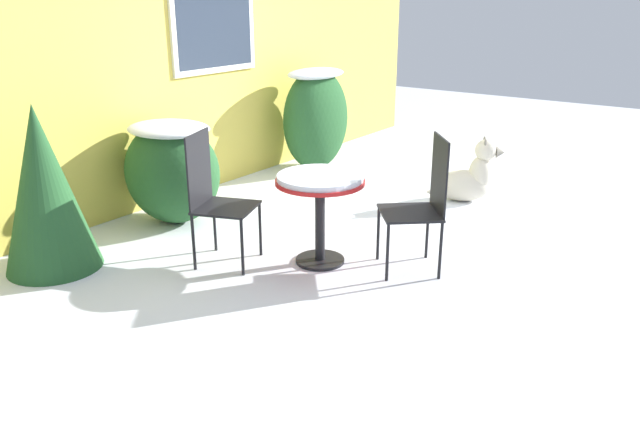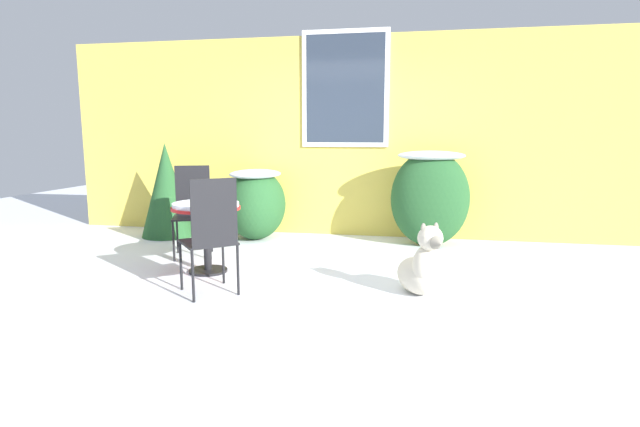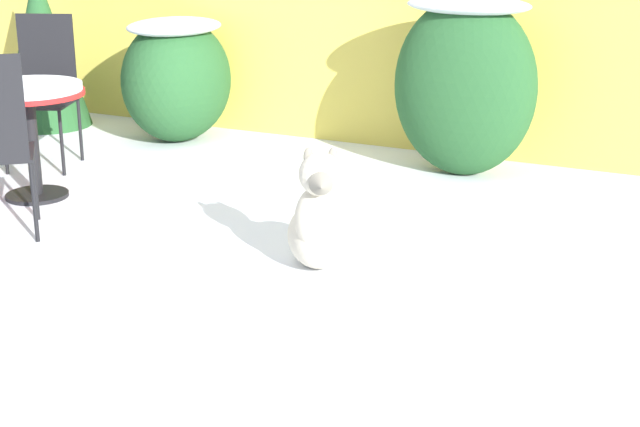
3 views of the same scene
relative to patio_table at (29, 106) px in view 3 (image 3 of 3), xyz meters
name	(u,v)px [view 3 (image 3 of 3)]	position (x,y,z in m)	size (l,w,h in m)	color
ground_plane	(178,220)	(1.06, -0.01, -0.59)	(16.00, 16.00, 0.00)	white
shrub_left	(176,76)	(-0.03, 1.66, -0.08)	(0.79, 0.95, 0.94)	#235128
shrub_middle	(465,82)	(2.26, 1.69, 0.05)	(0.98, 0.64, 1.20)	#235128
evergreen_bush	(42,48)	(-1.30, 1.63, 0.05)	(0.72, 0.72, 1.29)	#235128
patio_table	(29,106)	(0.00, 0.00, 0.00)	(0.69, 0.69, 0.72)	black
patio_chair_near_table	(44,86)	(-0.47, 0.67, -0.03)	(0.56, 0.56, 1.04)	black
dog	(320,224)	(2.16, -0.34, -0.35)	(0.54, 0.71, 0.67)	beige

